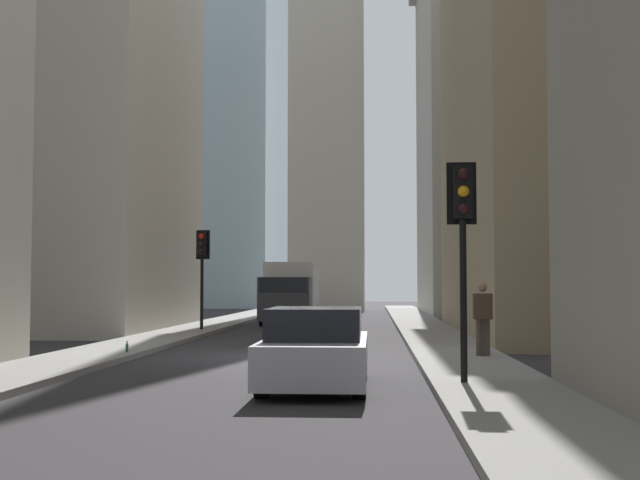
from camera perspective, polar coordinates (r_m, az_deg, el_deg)
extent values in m
plane|color=#302D30|center=(21.10, -2.93, -8.05)|extent=(135.00, 135.00, 0.00)
cube|color=gray|center=(22.06, -14.72, -7.56)|extent=(90.00, 2.20, 0.14)
cube|color=gray|center=(21.06, 9.45, -7.83)|extent=(90.00, 2.20, 0.14)
cube|color=#B7B2A5|center=(52.91, 12.61, 8.27)|extent=(15.24, 10.00, 24.38)
cube|color=#9E8966|center=(32.43, 18.64, 13.24)|extent=(16.45, 10.00, 21.71)
cube|color=beige|center=(36.63, -18.02, 15.33)|extent=(12.07, 10.00, 26.61)
cube|color=beige|center=(57.77, 0.54, 6.86)|extent=(5.08, 5.08, 23.62)
cube|color=silver|center=(39.26, -1.92, -3.51)|extent=(4.60, 2.25, 2.60)
cube|color=#38383D|center=(36.08, -2.41, -4.10)|extent=(1.90, 2.25, 1.90)
cube|color=black|center=(36.08, -2.41, -3.14)|extent=(1.92, 2.09, 0.64)
cylinder|color=black|center=(36.01, -0.85, -5.30)|extent=(0.88, 0.28, 0.88)
cylinder|color=black|center=(36.22, -3.97, -5.28)|extent=(0.88, 0.28, 0.88)
cylinder|color=black|center=(40.60, -0.34, -5.05)|extent=(0.88, 0.28, 0.88)
cylinder|color=black|center=(40.78, -3.11, -5.04)|extent=(0.88, 0.28, 0.88)
cube|color=#B7BABF|center=(14.67, -0.27, -8.17)|extent=(4.30, 1.78, 0.70)
cube|color=black|center=(14.42, -0.32, -5.79)|extent=(2.10, 1.58, 0.54)
cylinder|color=black|center=(16.00, 2.88, -8.49)|extent=(0.64, 0.22, 0.64)
cylinder|color=black|center=(16.09, -2.74, -8.45)|extent=(0.64, 0.22, 0.64)
cylinder|color=black|center=(13.31, 2.73, -9.58)|extent=(0.64, 0.22, 0.64)
cylinder|color=black|center=(13.43, -4.03, -9.52)|extent=(0.64, 0.22, 0.64)
cylinder|color=black|center=(14.48, 9.91, -4.10)|extent=(0.12, 0.12, 2.84)
cube|color=black|center=(14.56, 9.84, 3.27)|extent=(0.28, 0.32, 0.90)
cube|color=black|center=(14.71, 9.78, 3.20)|extent=(0.03, 0.52, 1.10)
sphere|color=black|center=(14.44, 9.90, 4.52)|extent=(0.20, 0.20, 0.20)
sphere|color=orange|center=(14.40, 9.91, 3.34)|extent=(0.20, 0.20, 0.20)
sphere|color=black|center=(14.37, 9.92, 2.15)|extent=(0.20, 0.20, 0.20)
cylinder|color=black|center=(31.28, -8.19, -3.64)|extent=(0.12, 0.12, 2.74)
cube|color=black|center=(31.32, -8.17, -0.30)|extent=(0.28, 0.32, 0.90)
cube|color=black|center=(31.47, -8.11, -0.32)|extent=(0.03, 0.52, 1.10)
sphere|color=red|center=(31.18, -8.22, 0.26)|extent=(0.20, 0.20, 0.20)
sphere|color=black|center=(31.16, -8.23, -0.29)|extent=(0.20, 0.20, 0.20)
sphere|color=black|center=(31.15, -8.23, -0.84)|extent=(0.20, 0.20, 0.20)
cylinder|color=#473D33|center=(19.93, 11.47, -6.64)|extent=(0.16, 0.16, 0.86)
cylinder|color=#473D33|center=(19.91, 10.98, -6.65)|extent=(0.16, 0.16, 0.86)
cube|color=#4C3828|center=(19.89, 11.20, -4.53)|extent=(0.26, 0.44, 0.61)
sphere|color=#936B4C|center=(19.88, 11.19, -3.22)|extent=(0.22, 0.22, 0.22)
cylinder|color=#236033|center=(21.21, -13.23, -7.30)|extent=(0.07, 0.07, 0.20)
cylinder|color=#236033|center=(21.20, -13.23, -6.93)|extent=(0.03, 0.03, 0.07)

